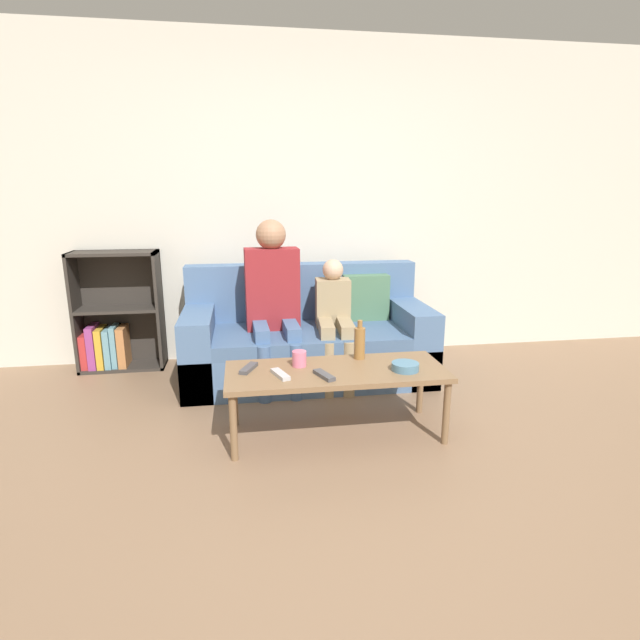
% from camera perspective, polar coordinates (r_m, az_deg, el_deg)
% --- Properties ---
extents(ground_plane, '(22.00, 22.00, 0.00)m').
position_cam_1_polar(ground_plane, '(2.41, 5.33, -20.93)').
color(ground_plane, '#84664C').
extents(wall_back, '(12.00, 0.06, 2.60)m').
position_cam_1_polar(wall_back, '(4.26, -2.09, 13.21)').
color(wall_back, beige).
rests_on(wall_back, ground_plane).
extents(couch, '(1.82, 0.84, 0.84)m').
position_cam_1_polar(couch, '(3.84, -1.40, -2.40)').
color(couch, '#4C6B93').
rests_on(couch, ground_plane).
extents(bookshelf, '(0.65, 0.28, 0.95)m').
position_cam_1_polar(bookshelf, '(4.33, -22.36, -0.26)').
color(bookshelf, '#332D28').
rests_on(bookshelf, ground_plane).
extents(coffee_table, '(1.26, 0.50, 0.40)m').
position_cam_1_polar(coffee_table, '(2.89, 1.89, -6.35)').
color(coffee_table, brown).
rests_on(coffee_table, ground_plane).
extents(person_adult, '(0.40, 0.61, 1.20)m').
position_cam_1_polar(person_adult, '(3.65, -5.39, 3.21)').
color(person_adult, '#476693').
rests_on(person_adult, ground_plane).
extents(person_child, '(0.29, 0.61, 0.90)m').
position_cam_1_polar(person_child, '(3.69, 1.64, 0.61)').
color(person_child, '#9E8966').
rests_on(person_child, ground_plane).
extents(cup_near, '(0.08, 0.08, 0.09)m').
position_cam_1_polar(cup_near, '(2.91, -2.38, -4.44)').
color(cup_near, pink).
rests_on(cup_near, coffee_table).
extents(tv_remote_0, '(0.11, 0.17, 0.02)m').
position_cam_1_polar(tv_remote_0, '(2.88, -8.16, -5.48)').
color(tv_remote_0, '#47474C').
rests_on(tv_remote_0, coffee_table).
extents(tv_remote_1, '(0.11, 0.18, 0.02)m').
position_cam_1_polar(tv_remote_1, '(2.75, 0.47, -6.32)').
color(tv_remote_1, '#47474C').
rests_on(tv_remote_1, coffee_table).
extents(tv_remote_2, '(0.10, 0.18, 0.02)m').
position_cam_1_polar(tv_remote_2, '(2.77, -4.56, -6.21)').
color(tv_remote_2, '#B7B7BC').
rests_on(tv_remote_2, coffee_table).
extents(snack_bowl, '(0.16, 0.16, 0.05)m').
position_cam_1_polar(snack_bowl, '(2.89, 9.72, -5.27)').
color(snack_bowl, teal).
rests_on(snack_bowl, coffee_table).
extents(bottle, '(0.07, 0.07, 0.24)m').
position_cam_1_polar(bottle, '(3.03, 4.55, -2.58)').
color(bottle, olive).
rests_on(bottle, coffee_table).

